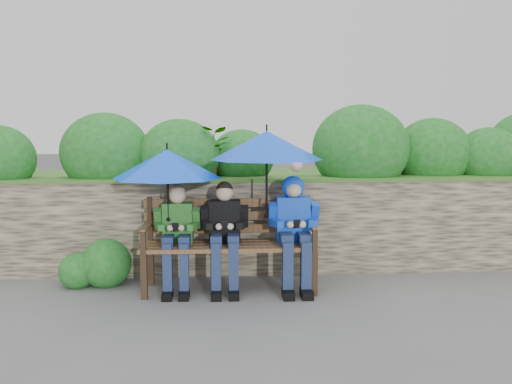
{
  "coord_description": "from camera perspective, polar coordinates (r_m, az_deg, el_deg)",
  "views": [
    {
      "loc": [
        -0.28,
        -4.57,
        1.52
      ],
      "look_at": [
        0.0,
        0.1,
        0.95
      ],
      "focal_mm": 35.0,
      "sensor_mm": 36.0,
      "label": 1
    }
  ],
  "objects": [
    {
      "name": "park_bench",
      "position": [
        4.84,
        -3.03,
        -5.19
      ],
      "size": [
        1.67,
        0.49,
        0.88
      ],
      "color": "#322217",
      "rests_on": "ground"
    },
    {
      "name": "ground",
      "position": [
        4.82,
        0.07,
        -11.42
      ],
      "size": [
        60.0,
        60.0,
        0.0
      ],
      "primitive_type": "plane",
      "color": "#5C5C5C",
      "rests_on": "ground"
    },
    {
      "name": "boy_middle",
      "position": [
        4.76,
        -3.6,
        -4.31
      ],
      "size": [
        0.45,
        0.52,
        1.05
      ],
      "color": "black",
      "rests_on": "ground"
    },
    {
      "name": "umbrella_left",
      "position": [
        4.73,
        -10.11,
        3.17
      ],
      "size": [
        1.02,
        1.02,
        0.74
      ],
      "color": "blue",
      "rests_on": "ground"
    },
    {
      "name": "boy_left",
      "position": [
        4.79,
        -9.0,
        -4.47
      ],
      "size": [
        0.43,
        0.49,
        1.02
      ],
      "color": "#2A6C1E",
      "rests_on": "ground"
    },
    {
      "name": "boy_right",
      "position": [
        4.8,
        4.36,
        -3.49
      ],
      "size": [
        0.48,
        0.59,
        1.09
      ],
      "color": "blue",
      "rests_on": "ground"
    },
    {
      "name": "garden_backdrop",
      "position": [
        6.21,
        -0.73,
        -1.0
      ],
      "size": [
        8.0,
        2.85,
        1.86
      ],
      "color": "#3D362C",
      "rests_on": "ground"
    },
    {
      "name": "umbrella_right",
      "position": [
        4.71,
        1.23,
        5.33
      ],
      "size": [
        1.07,
        1.07,
        0.89
      ],
      "color": "blue",
      "rests_on": "ground"
    }
  ]
}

